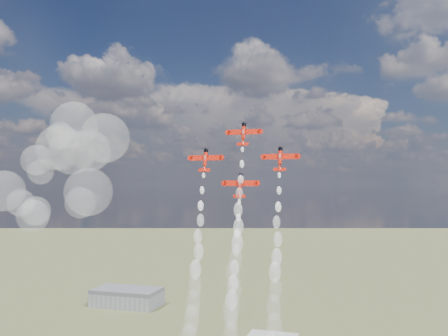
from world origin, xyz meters
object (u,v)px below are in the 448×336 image
hangar (127,297)px  plane_lead (243,134)px  plane_right (280,159)px  plane_left (205,160)px  plane_slot (240,185)px

hangar → plane_lead: 247.02m
plane_right → plane_left: bearing=180.0°
plane_lead → plane_left: 15.17m
plane_left → plane_right: same height
plane_lead → plane_left: (-12.42, -2.18, -8.42)m
hangar → plane_lead: size_ratio=4.55×
plane_right → plane_slot: (-12.42, -2.18, -8.42)m
hangar → plane_left: bearing=-55.3°
hangar → plane_slot: 243.77m
hangar → plane_right: plane_right is taller
hangar → plane_right: (149.66, -180.21, 94.01)m
plane_left → plane_right: bearing=0.0°
plane_left → plane_slot: bearing=-9.9°
plane_left → plane_right: (24.85, 0.00, 0.00)m
plane_left → plane_right: 24.85m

